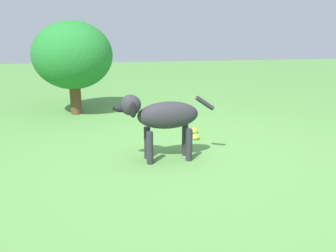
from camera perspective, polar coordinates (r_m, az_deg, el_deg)
ground at (r=3.21m, az=2.90°, el=-5.85°), size 14.00×14.00×0.00m
dog at (r=3.17m, az=-0.91°, el=1.44°), size 0.88×0.26×0.60m
tennis_ball_0 at (r=3.80m, az=4.28°, el=-1.64°), size 0.07×0.07×0.07m
tennis_ball_1 at (r=4.00m, az=4.02°, el=-0.70°), size 0.07×0.07×0.07m
shrub_near at (r=4.80m, az=-14.40°, el=10.38°), size 0.98×0.88×1.16m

